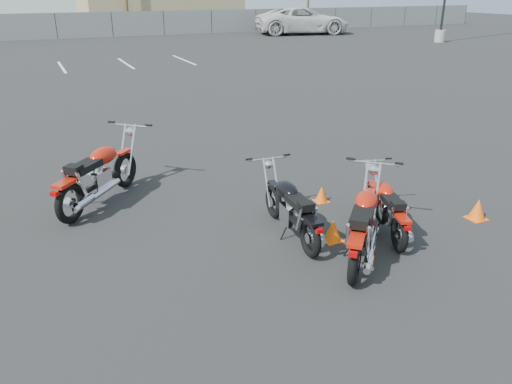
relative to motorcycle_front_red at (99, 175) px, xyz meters
name	(u,v)px	position (x,y,z in m)	size (l,w,h in m)	color
ground	(261,250)	(1.80, -2.69, -0.53)	(120.00, 120.00, 0.00)	black
motorcycle_front_red	(99,175)	(0.00, 0.00, 0.00)	(1.94, 2.06, 1.17)	black
motorcycle_second_black	(292,209)	(2.42, -2.46, -0.09)	(0.77, 2.00, 0.98)	black
motorcycle_third_red	(364,224)	(3.03, -3.42, -0.04)	(1.81, 1.90, 1.08)	black
motorcycle_rear_red	(386,207)	(3.80, -2.94, -0.12)	(0.98, 1.82, 0.90)	black
training_cone_near	(322,194)	(3.53, -1.54, -0.39)	(0.24, 0.24, 0.28)	#FC600D
training_cone_far	(478,209)	(5.46, -3.21, -0.36)	(0.29, 0.29, 0.35)	#FC600D
training_cone_extra	(333,230)	(2.91, -2.86, -0.37)	(0.28, 0.28, 0.34)	#FC600D
chainlink_fence	(56,26)	(1.80, 32.31, 0.37)	(80.06, 0.06, 1.80)	slate
tan_building_east	(159,6)	(11.80, 41.31, 1.33)	(14.40, 9.40, 3.70)	tan
parking_line_stripes	(27,69)	(-0.70, 17.31, -0.53)	(15.12, 4.00, 0.01)	silver
white_van	(303,13)	(20.05, 28.20, 1.10)	(8.61, 3.44, 3.27)	silver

